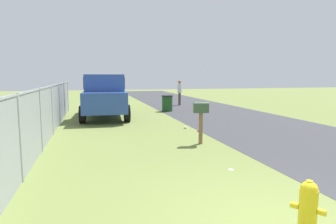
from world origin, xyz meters
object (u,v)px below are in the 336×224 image
mailbox (201,111)px  pickup_truck (105,95)px  pedestrian (180,91)px  fire_hydrant (308,210)px  trash_bin (167,103)px

mailbox → pickup_truck: 6.77m
pedestrian → mailbox: bearing=109.5°
fire_hydrant → trash_bin: 13.31m
mailbox → pickup_truck: (6.29, 2.50, 0.11)m
fire_hydrant → pedestrian: bearing=41.0°
fire_hydrant → trash_bin: size_ratio=0.80×
trash_bin → pickup_truck: bearing=116.6°
mailbox → pedestrian: 11.58m
pickup_truck → pedestrian: size_ratio=2.95×
fire_hydrant → trash_bin: bearing=45.5°
fire_hydrant → pickup_truck: size_ratio=0.14×
fire_hydrant → pedestrian: 16.71m
pedestrian → pickup_truck: bearing=76.5°
pedestrian → trash_bin: bearing=95.0°
fire_hydrant → mailbox: 5.19m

